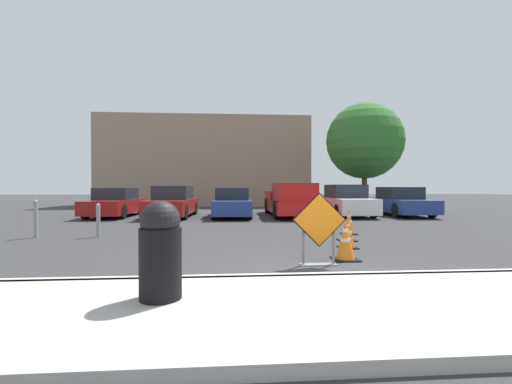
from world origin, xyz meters
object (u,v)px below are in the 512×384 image
Objects in this scene: traffic_cone_nearest at (345,240)px; bollard_second at (98,219)px; traffic_cone_second at (348,233)px; traffic_cone_fourth at (349,222)px; pickup_truck at (290,201)px; parked_car_fourth at (346,202)px; parked_car_nearest at (116,203)px; trash_bin at (160,249)px; road_closed_sign at (319,226)px; parked_car_second at (173,203)px; bollard_nearest at (159,220)px; traffic_cone_third at (347,230)px; parked_car_fifth at (400,202)px; parked_car_third at (232,203)px; bollard_third at (36,218)px.

bollard_second reaches higher than traffic_cone_nearest.
traffic_cone_fourth is (0.84, 2.31, 0.01)m from traffic_cone_second.
pickup_truck is 1.28× the size of parked_car_fourth.
trash_bin is (4.78, -13.04, 0.08)m from parked_car_nearest.
road_closed_sign reaches higher than traffic_cone_fourth.
pickup_truck is 12.94m from trash_bin.
traffic_cone_fourth is 0.18× the size of parked_car_fourth.
road_closed_sign is 0.31× the size of parked_car_fourth.
road_closed_sign is at bearing 115.66° from parked_car_second.
parked_car_fourth is at bearing 39.56° from bollard_nearest.
traffic_cone_third is 0.14× the size of parked_car_nearest.
traffic_cone_second is at bearing -110.02° from traffic_cone_fourth.
traffic_cone_nearest is at bearing 39.24° from trash_bin.
traffic_cone_second is 0.17× the size of parked_car_fifth.
bollard_nearest is at bearing 71.37° from parked_car_third.
pickup_truck is at bearing 4.55° from parked_car_fourth.
parked_car_third is 8.40m from bollard_third.
parked_car_third is 0.94× the size of parked_car_fourth.
parked_car_second reaches higher than bollard_nearest.
parked_car_nearest is at bearing -5.81° from parked_car_second.
traffic_cone_fourth reaches higher than traffic_cone_second.
bollard_nearest is at bearing 141.20° from traffic_cone_nearest.
parked_car_nearest reaches higher than bollard_third.
road_closed_sign is 1.81× the size of traffic_cone_second.
parked_car_fourth is 2.85m from parked_car_fifth.
trash_bin is 1.28× the size of bollard_nearest.
bollard_third reaches higher than bollard_second.
parked_car_nearest reaches higher than traffic_cone_nearest.
parked_car_fourth reaches higher than bollard_nearest.
parked_car_fifth is (5.81, 8.81, 0.30)m from traffic_cone_second.
bollard_second is at bearing 58.46° from parked_car_third.
traffic_cone_second is at bearing 71.31° from parked_car_fourth.
parked_car_second is at bearing 1.87° from parked_car_fifth.
trash_bin is (-0.91, -12.31, 0.08)m from parked_car_third.
traffic_cone_second is 10.39m from parked_car_second.
parked_car_second is 6.54m from bollard_nearest.
bollard_third is (-7.88, 3.54, 0.18)m from traffic_cone_nearest.
traffic_cone_third is 1.33m from traffic_cone_fourth.
parked_car_third reaches higher than parked_car_nearest.
parked_car_nearest is at bearing 132.47° from traffic_cone_second.
bollard_third is (-7.22, 3.99, -0.16)m from road_closed_sign.
parked_car_nearest reaches higher than bollard_nearest.
traffic_cone_nearest is 8.64m from bollard_third.
parked_car_third reaches higher than bollard_third.
bollard_second is at bearing -179.67° from traffic_cone_fourth.
traffic_cone_third is 0.65× the size of bollard_nearest.
parked_car_nearest reaches higher than trash_bin.
bollard_third reaches higher than traffic_cone_nearest.
pickup_truck is (0.12, 8.54, 0.37)m from traffic_cone_second.
parked_car_fourth is (2.12, 6.46, 0.33)m from traffic_cone_fourth.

